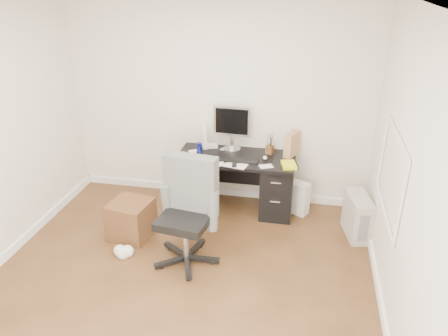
# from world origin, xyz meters

# --- Properties ---
(ground) EXTENTS (4.00, 4.00, 0.00)m
(ground) POSITION_xyz_m (0.00, 0.00, 0.00)
(ground) COLOR #442A15
(ground) RESTS_ON ground
(room_shell) EXTENTS (4.02, 4.02, 2.71)m
(room_shell) POSITION_xyz_m (0.03, 0.03, 1.66)
(room_shell) COLOR silver
(room_shell) RESTS_ON ground
(desk) EXTENTS (1.50, 0.70, 0.75)m
(desk) POSITION_xyz_m (0.30, 1.65, 0.40)
(desk) COLOR black
(desk) RESTS_ON ground
(loose_papers) EXTENTS (1.10, 0.60, 0.00)m
(loose_papers) POSITION_xyz_m (0.10, 1.60, 0.75)
(loose_papers) COLOR white
(loose_papers) RESTS_ON desk
(lcd_monitor) EXTENTS (0.49, 0.30, 0.61)m
(lcd_monitor) POSITION_xyz_m (0.21, 1.86, 1.05)
(lcd_monitor) COLOR silver
(lcd_monitor) RESTS_ON desk
(keyboard) EXTENTS (0.43, 0.16, 0.02)m
(keyboard) POSITION_xyz_m (0.39, 1.52, 0.76)
(keyboard) COLOR black
(keyboard) RESTS_ON desk
(computer_mouse) EXTENTS (0.08, 0.08, 0.07)m
(computer_mouse) POSITION_xyz_m (0.68, 1.59, 0.78)
(computer_mouse) COLOR silver
(computer_mouse) RESTS_ON desk
(travel_mug) EXTENTS (0.09, 0.09, 0.15)m
(travel_mug) POSITION_xyz_m (-0.17, 1.63, 0.83)
(travel_mug) COLOR #161F9A
(travel_mug) RESTS_ON desk
(white_binder) EXTENTS (0.18, 0.25, 0.27)m
(white_binder) POSITION_xyz_m (-0.17, 1.90, 0.88)
(white_binder) COLOR white
(white_binder) RESTS_ON desk
(magazine_file) EXTENTS (0.23, 0.30, 0.31)m
(magazine_file) POSITION_xyz_m (0.99, 1.82, 0.90)
(magazine_file) COLOR #957248
(magazine_file) RESTS_ON desk
(pen_cup) EXTENTS (0.14, 0.14, 0.26)m
(pen_cup) POSITION_xyz_m (0.71, 1.82, 0.88)
(pen_cup) COLOR #583619
(pen_cup) RESTS_ON desk
(yellow_book) EXTENTS (0.23, 0.26, 0.04)m
(yellow_book) POSITION_xyz_m (0.99, 1.48, 0.77)
(yellow_book) COLOR #F0F71A
(yellow_book) RESTS_ON desk
(paper_remote) EXTENTS (0.31, 0.27, 0.02)m
(paper_remote) POSITION_xyz_m (0.35, 1.39, 0.76)
(paper_remote) COLOR white
(paper_remote) RESTS_ON desk
(office_chair) EXTENTS (0.76, 0.76, 1.18)m
(office_chair) POSITION_xyz_m (-0.02, 0.40, 0.59)
(office_chair) COLOR #555855
(office_chair) RESTS_ON ground
(pc_tower) EXTENTS (0.33, 0.55, 0.51)m
(pc_tower) POSITION_xyz_m (1.84, 1.29, 0.26)
(pc_tower) COLOR #A9A398
(pc_tower) RESTS_ON ground
(shopping_bag) EXTENTS (0.39, 0.35, 0.44)m
(shopping_bag) POSITION_xyz_m (1.10, 1.70, 0.22)
(shopping_bag) COLOR white
(shopping_bag) RESTS_ON ground
(wicker_basket) EXTENTS (0.52, 0.52, 0.46)m
(wicker_basket) POSITION_xyz_m (-0.79, 0.75, 0.23)
(wicker_basket) COLOR #472715
(wicker_basket) RESTS_ON ground
(desk_printer) EXTENTS (0.33, 0.28, 0.18)m
(desk_printer) POSITION_xyz_m (-0.16, 1.42, 0.09)
(desk_printer) COLOR slate
(desk_printer) RESTS_ON ground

